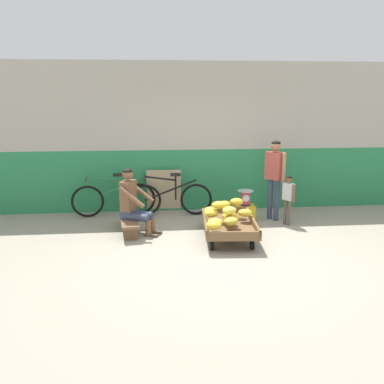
% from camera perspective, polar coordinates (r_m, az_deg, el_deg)
% --- Properties ---
extents(ground_plane, '(80.00, 80.00, 0.00)m').
position_cam_1_polar(ground_plane, '(6.35, 3.95, -8.68)').
color(ground_plane, gray).
extents(back_wall, '(16.00, 0.30, 3.02)m').
position_cam_1_polar(back_wall, '(8.63, 1.19, 7.54)').
color(back_wall, '#287F4C').
rests_on(back_wall, ground).
extents(banana_cart, '(0.94, 1.50, 0.36)m').
position_cam_1_polar(banana_cart, '(6.98, 5.07, -4.53)').
color(banana_cart, brown).
rests_on(banana_cart, ground).
extents(banana_pile, '(0.90, 1.14, 0.27)m').
position_cam_1_polar(banana_pile, '(6.83, 4.52, -2.93)').
color(banana_pile, gold).
rests_on(banana_pile, banana_cart).
extents(low_bench, '(0.42, 1.13, 0.27)m').
position_cam_1_polar(low_bench, '(7.36, -8.64, -4.03)').
color(low_bench, brown).
rests_on(low_bench, ground).
extents(vendor_seated, '(0.74, 0.62, 1.14)m').
position_cam_1_polar(vendor_seated, '(7.22, -8.11, -1.31)').
color(vendor_seated, brown).
rests_on(vendor_seated, ground).
extents(plastic_crate, '(0.36, 0.28, 0.30)m').
position_cam_1_polar(plastic_crate, '(8.04, 7.30, -2.86)').
color(plastic_crate, gold).
rests_on(plastic_crate, ground).
extents(weighing_scale, '(0.30, 0.30, 0.29)m').
position_cam_1_polar(weighing_scale, '(7.96, 7.36, -0.76)').
color(weighing_scale, '#28282D').
rests_on(weighing_scale, plastic_crate).
extents(bicycle_near_left, '(1.65, 0.48, 0.86)m').
position_cam_1_polar(bicycle_near_left, '(8.38, -10.73, -0.89)').
color(bicycle_near_left, black).
rests_on(bicycle_near_left, ground).
extents(bicycle_far_left, '(1.66, 0.48, 0.86)m').
position_cam_1_polar(bicycle_far_left, '(8.27, -2.98, -0.86)').
color(bicycle_far_left, black).
rests_on(bicycle_far_left, ground).
extents(sign_board, '(0.70, 0.19, 0.89)m').
position_cam_1_polar(sign_board, '(8.54, -3.89, 0.19)').
color(sign_board, '#C6B289').
rests_on(sign_board, ground).
extents(customer_adult, '(0.34, 0.42, 1.53)m').
position_cam_1_polar(customer_adult, '(8.01, 11.31, 2.81)').
color(customer_adult, '#38425B').
rests_on(customer_adult, ground).
extents(customer_child, '(0.20, 0.26, 0.92)m').
position_cam_1_polar(customer_child, '(7.81, 13.10, -0.41)').
color(customer_child, brown).
rests_on(customer_child, ground).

